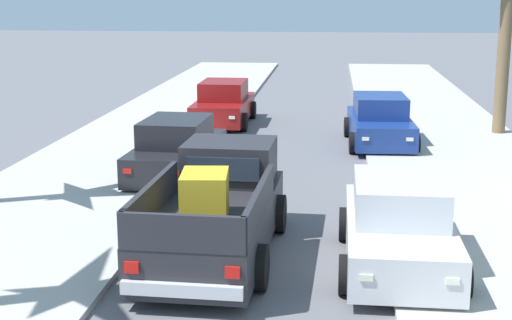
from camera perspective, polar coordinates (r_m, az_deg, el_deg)
sidewalk_left at (r=18.92m, az=-12.74°, el=-1.51°), size 4.96×60.00×0.12m
sidewalk_right at (r=18.28m, az=16.72°, el=-2.26°), size 4.96×60.00×0.12m
curb_left at (r=18.61m, az=-9.58°, el=-1.64°), size 0.16×60.00×0.10m
curb_right at (r=18.11m, az=13.36°, el=-2.23°), size 0.16×60.00×0.10m
pickup_truck at (r=13.39m, az=-3.03°, el=-3.93°), size 2.34×5.27×1.80m
car_left_near at (r=23.12m, az=9.54°, el=2.90°), size 2.16×4.32×1.54m
car_right_near at (r=26.43m, az=-2.54°, el=4.32°), size 2.05×4.27×1.54m
car_right_mid at (r=18.92m, az=-6.12°, el=0.77°), size 2.17×4.32×1.54m
car_left_far at (r=13.01m, az=10.93°, el=-5.08°), size 2.05×4.27×1.54m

